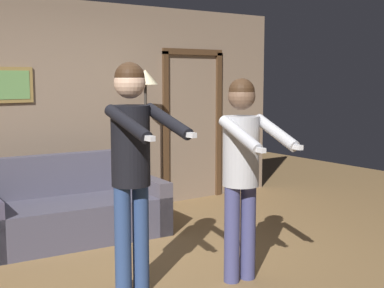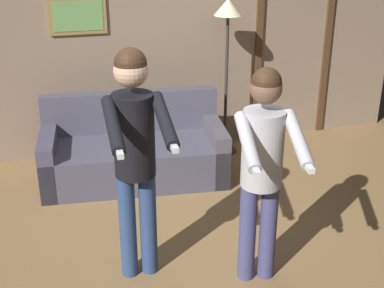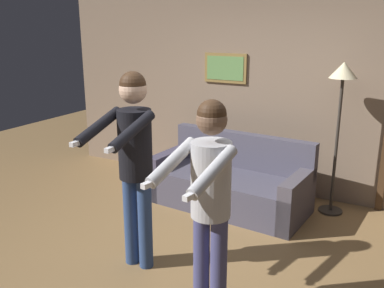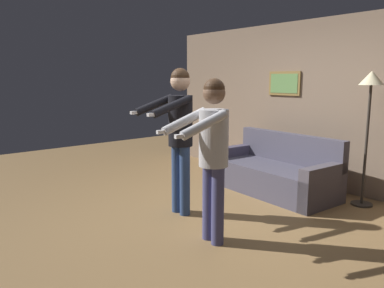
% 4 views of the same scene
% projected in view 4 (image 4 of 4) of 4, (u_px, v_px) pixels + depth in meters
% --- Properties ---
extents(ground_plane, '(12.00, 12.00, 0.00)m').
position_uv_depth(ground_plane, '(216.00, 219.00, 4.57)').
color(ground_plane, olive).
extents(back_wall_assembly, '(6.40, 0.10, 2.60)m').
position_uv_depth(back_wall_assembly, '(322.00, 104.00, 5.77)').
color(back_wall_assembly, '#87705C').
rests_on(back_wall_assembly, ground_plane).
extents(couch, '(1.96, 1.00, 0.87)m').
position_uv_depth(couch, '(275.00, 174.00, 5.63)').
color(couch, '#4B4858').
rests_on(couch, ground_plane).
extents(torchiere_lamp, '(0.31, 0.31, 1.79)m').
position_uv_depth(torchiere_lamp, '(370.00, 96.00, 4.84)').
color(torchiere_lamp, '#332D28').
rests_on(torchiere_lamp, ground_plane).
extents(person_standing_left, '(0.43, 0.75, 1.82)m').
position_uv_depth(person_standing_left, '(179.00, 126.00, 4.58)').
color(person_standing_left, navy).
rests_on(person_standing_left, ground_plane).
extents(person_standing_right, '(0.49, 0.72, 1.70)m').
position_uv_depth(person_standing_right, '(212.00, 145.00, 3.76)').
color(person_standing_right, '#414374').
rests_on(person_standing_right, ground_plane).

